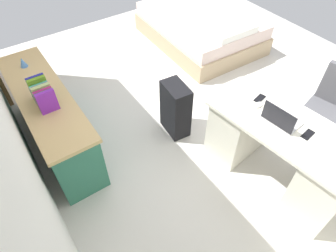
% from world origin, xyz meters
% --- Properties ---
extents(ground_plane, '(5.68, 5.68, 0.00)m').
position_xyz_m(ground_plane, '(0.00, 0.00, 0.00)').
color(ground_plane, beige).
extents(desk, '(1.51, 0.82, 0.75)m').
position_xyz_m(desk, '(-1.33, 0.04, 0.39)').
color(desk, silver).
rests_on(desk, ground_plane).
extents(office_chair, '(0.55, 0.55, 0.94)m').
position_xyz_m(office_chair, '(-1.30, -0.74, 0.42)').
color(office_chair, black).
rests_on(office_chair, ground_plane).
extents(credenza, '(1.80, 0.48, 0.73)m').
position_xyz_m(credenza, '(0.40, 1.72, 0.36)').
color(credenza, '#2D7056').
rests_on(credenza, ground_plane).
extents(bed, '(1.94, 1.46, 0.58)m').
position_xyz_m(bed, '(1.20, -1.03, 0.24)').
color(bed, tan).
rests_on(bed, ground_plane).
extents(suitcase_black, '(0.38, 0.25, 0.66)m').
position_xyz_m(suitcase_black, '(-0.22, 0.49, 0.33)').
color(suitcase_black, black).
rests_on(suitcase_black, ground_plane).
extents(laptop, '(0.33, 0.26, 0.21)m').
position_xyz_m(laptop, '(-1.25, 0.09, 0.80)').
color(laptop, '#B7B7BC').
rests_on(laptop, desk).
extents(computer_mouse, '(0.07, 0.11, 0.03)m').
position_xyz_m(computer_mouse, '(-0.98, 0.08, 0.76)').
color(computer_mouse, white).
rests_on(computer_mouse, desk).
extents(cell_phone_near_laptop, '(0.08, 0.14, 0.01)m').
position_xyz_m(cell_phone_near_laptop, '(-1.48, -0.00, 0.75)').
color(cell_phone_near_laptop, black).
rests_on(cell_phone_near_laptop, desk).
extents(cell_phone_by_mouse, '(0.10, 0.15, 0.01)m').
position_xyz_m(cell_phone_by_mouse, '(-0.92, -0.01, 0.75)').
color(cell_phone_by_mouse, black).
rests_on(cell_phone_by_mouse, desk).
extents(book_row, '(0.31, 0.17, 0.23)m').
position_xyz_m(book_row, '(0.23, 1.72, 0.83)').
color(book_row, purple).
rests_on(book_row, credenza).
extents(figurine_small, '(0.08, 0.08, 0.11)m').
position_xyz_m(figurine_small, '(0.96, 1.72, 0.78)').
color(figurine_small, '#4C7FBF').
rests_on(figurine_small, credenza).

